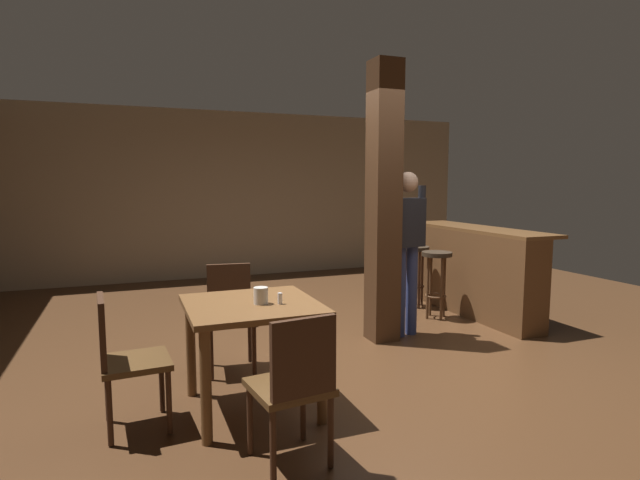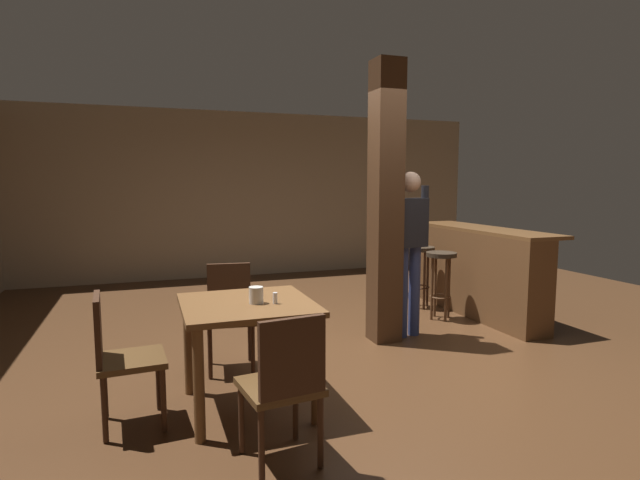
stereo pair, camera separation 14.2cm
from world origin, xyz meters
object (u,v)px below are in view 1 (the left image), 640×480
Objects in this scene: bar_stool_far at (384,253)px; salt_shaker at (280,298)px; bar_counter at (470,270)px; napkin_cup at (261,296)px; bar_stool_mid at (415,261)px; dining_table at (252,322)px; standing_person at (407,241)px; chair_south at (295,382)px; chair_west at (123,355)px; bar_stool_near at (437,269)px; chair_north at (230,311)px.

salt_shaker is at bearing -128.93° from bar_stool_far.
bar_counter reaches higher than salt_shaker.
napkin_cup reaches higher than bar_stool_mid.
dining_table is 0.53× the size of standing_person.
napkin_cup is 0.07× the size of standing_person.
chair_south reaches higher than napkin_cup.
chair_south is 2.75m from standing_person.
chair_west is 4.59m from bar_stool_far.
standing_person is at bearing -111.77° from bar_stool_far.
dining_table is at bearing 92.97° from chair_south.
bar_stool_near reaches higher than bar_stool_far.
dining_table is at bearing -148.92° from bar_stool_near.
chair_south is 3.97m from bar_stool_mid.
chair_north is 2.70m from bar_stool_near.
standing_person is at bearing 46.08° from chair_south.
bar_stool_far is (0.73, 1.83, -0.41)m from standing_person.
bar_counter reaches higher than chair_north.
bar_stool_near is at bearing 15.60° from chair_north.
dining_table is 0.21m from napkin_cup.
chair_south is 4.59m from bar_stool_far.
chair_south reaches higher than salt_shaker.
bar_counter is at bearing 6.38° from bar_stool_near.
chair_north is at bearing 99.81° from salt_shaker.
bar_stool_near is at bearing -173.62° from bar_counter.
napkin_cup is 1.48× the size of salt_shaker.
chair_north is 1.12× the size of bar_stool_mid.
dining_table is at bearing -152.50° from bar_counter.
chair_south is 11.30× the size of salt_shaker.
bar_stool_far is (2.47, 3.06, -0.22)m from salt_shaker.
bar_stool_far is (2.60, 3.01, -0.24)m from napkin_cup.
salt_shaker reaches higher than dining_table.
chair_west is at bearing -148.30° from bar_stool_mid.
chair_north is at bearing -171.86° from standing_person.
chair_west is at bearing 177.60° from napkin_cup.
bar_counter is at bearing 22.53° from chair_west.
chair_west is 7.62× the size of napkin_cup.
bar_stool_near is at bearing 43.12° from chair_south.
dining_table is 3.52m from bar_counter.
bar_stool_mid is at bearing 42.26° from salt_shaker.
napkin_cup is 3.43m from bar_stool_mid.
bar_stool_near is at bearing 33.35° from standing_person.
bar_counter is at bearing 27.50° from dining_table.
standing_person is at bearing -125.89° from bar_stool_mid.
salt_shaker is 2.96m from bar_stool_near.
chair_south is 1.12× the size of bar_stool_near.
bar_counter is at bearing 28.76° from napkin_cup.
chair_north is at bearing 92.77° from napkin_cup.
bar_counter reaches higher than bar_stool_far.
salt_shaker is 3.94m from bar_stool_far.
bar_counter reaches higher than bar_stool_near.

